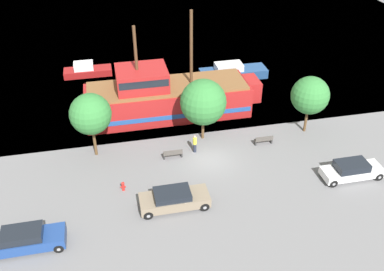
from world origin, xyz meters
The scene contains 15 objects.
ground_plane centered at (0.00, 0.00, 0.00)m, with size 160.00×160.00×0.00m, color slate.
water_surface centered at (0.00, 44.00, 0.00)m, with size 80.00×80.00×0.00m, color teal.
pirate_ship centered at (-2.30, 8.07, 1.88)m, with size 16.81×4.87×10.08m.
moored_boat_dockside centered at (-9.78, 18.69, 0.58)m, with size 5.36×1.89×1.57m.
moored_boat_outer centered at (6.31, 14.55, 0.67)m, with size 7.54×2.34×1.73m.
parked_car_curb_front centered at (-3.92, -5.05, 0.73)m, with size 4.98×1.95×1.43m.
parked_car_curb_mid centered at (10.21, -4.70, 0.72)m, with size 4.79×1.78×1.45m.
parked_car_curb_rear centered at (-13.89, -6.86, 0.76)m, with size 4.89×1.81×1.53m.
fire_hydrant centered at (-7.36, -2.46, 0.41)m, with size 0.42×0.25×0.76m.
bench_promenade_east centered at (5.13, 1.12, 0.43)m, with size 1.59×0.45×0.85m.
bench_promenade_west centered at (-2.98, 0.78, 0.43)m, with size 1.61×0.45×0.85m.
pedestrian_walking_near centered at (-1.00, 1.28, 0.83)m, with size 0.32×0.32×1.64m.
tree_row_east centered at (-9.23, 2.67, 3.95)m, with size 3.37×3.37×5.65m.
tree_row_mideast centered at (0.16, 3.20, 3.65)m, with size 3.98×3.98×5.65m.
tree_row_midwest centered at (9.55, 2.37, 3.67)m, with size 3.35×3.35×5.35m.
Camera 1 is at (-7.52, -27.73, 21.31)m, focal length 40.00 mm.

